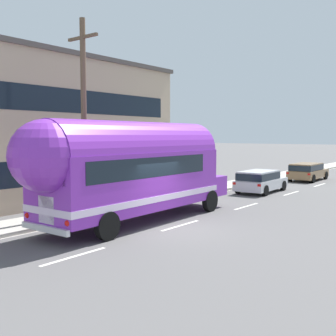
% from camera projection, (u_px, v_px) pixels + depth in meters
% --- Properties ---
extents(ground_plane, '(300.00, 300.00, 0.00)m').
position_uv_depth(ground_plane, '(170.00, 229.00, 15.68)').
color(ground_plane, '#565454').
extents(lane_markings, '(3.76, 80.00, 0.01)m').
position_uv_depth(lane_markings, '(258.00, 189.00, 27.30)').
color(lane_markings, silver).
rests_on(lane_markings, ground).
extents(sidewalk_slab, '(2.18, 90.00, 0.15)m').
position_uv_depth(sidewalk_slab, '(207.00, 190.00, 26.42)').
color(sidewalk_slab, '#ADA89E').
rests_on(sidewalk_slab, ground).
extents(utility_pole, '(1.80, 0.24, 8.50)m').
position_uv_depth(utility_pole, '(84.00, 115.00, 17.56)').
color(utility_pole, brown).
rests_on(utility_pole, ground).
extents(painted_bus, '(2.74, 11.23, 4.12)m').
position_uv_depth(painted_bus, '(129.00, 167.00, 16.34)').
color(painted_bus, purple).
rests_on(painted_bus, ground).
extents(car_lead, '(2.10, 4.46, 1.37)m').
position_uv_depth(car_lead, '(260.00, 180.00, 25.56)').
color(car_lead, silver).
rests_on(car_lead, ground).
extents(car_second, '(2.05, 4.64, 1.37)m').
position_uv_depth(car_second, '(307.00, 171.00, 32.28)').
color(car_second, olive).
rests_on(car_second, ground).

